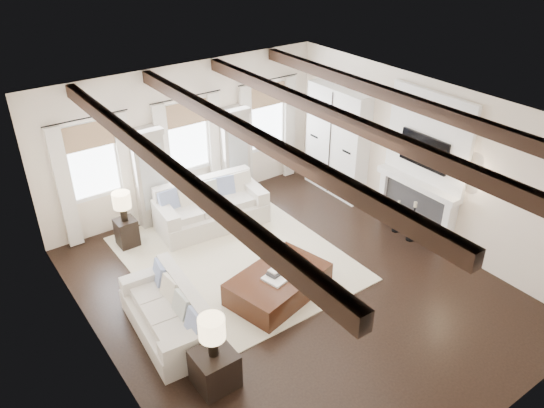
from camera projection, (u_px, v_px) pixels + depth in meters
ground at (293, 288)px, 9.44m from camera, size 7.50×7.50×0.00m
room_shell at (297, 164)px, 9.51m from camera, size 6.54×7.54×3.22m
area_rug at (235, 258)px, 10.22m from camera, size 3.64×4.29×0.02m
sofa_back at (210, 208)px, 11.13m from camera, size 2.35×1.23×0.97m
sofa_left at (170, 315)px, 8.33m from camera, size 1.04×2.03×0.85m
ottoman at (278, 284)px, 9.17m from camera, size 1.93×1.45×0.45m
tray at (279, 276)px, 8.97m from camera, size 0.57×0.49×0.04m
book_lower at (275, 273)px, 8.99m from camera, size 0.30×0.26×0.04m
book_upper at (275, 270)px, 9.00m from camera, size 0.25×0.22×0.03m
side_table_front at (215, 369)px, 7.44m from camera, size 0.57×0.57×0.57m
lamp_front at (212, 330)px, 7.09m from camera, size 0.37×0.37×0.64m
side_table_back at (127, 233)px, 10.49m from camera, size 0.39×0.39×0.58m
lamp_back at (122, 202)px, 10.14m from camera, size 0.35×0.35×0.60m
candlestick_near at (412, 224)px, 10.61m from camera, size 0.18×0.18×0.88m
candlestick_far at (397, 219)px, 10.93m from camera, size 0.15×0.15×0.72m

